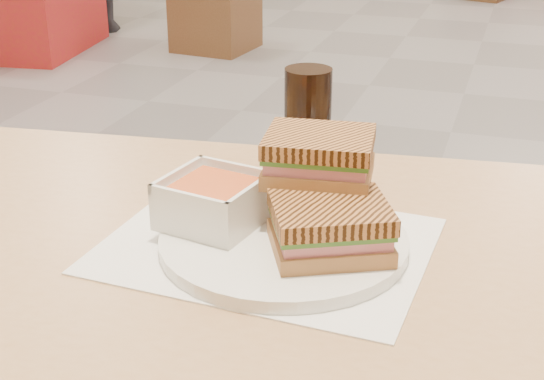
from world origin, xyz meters
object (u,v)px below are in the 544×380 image
(bg_chair_0r, at_px, (216,10))
(soup_bowl, at_px, (214,203))
(main_table, at_px, (236,340))
(panini_lower, at_px, (330,227))
(cola_glass, at_px, (308,118))
(plate, at_px, (284,242))

(bg_chair_0r, bearing_deg, soup_bowl, -67.95)
(main_table, distance_m, bg_chair_0r, 4.13)
(main_table, xyz_separation_m, panini_lower, (0.11, 0.01, 0.16))
(main_table, distance_m, panini_lower, 0.19)
(cola_glass, bearing_deg, panini_lower, -69.50)
(panini_lower, bearing_deg, soup_bowl, 169.98)
(main_table, xyz_separation_m, bg_chair_0r, (-1.56, 3.80, -0.39))
(panini_lower, xyz_separation_m, bg_chair_0r, (-1.67, 3.78, -0.55))
(bg_chair_0r, bearing_deg, main_table, -67.65)
(cola_glass, bearing_deg, main_table, -90.85)
(soup_bowl, bearing_deg, bg_chair_0r, 112.05)
(soup_bowl, relative_size, panini_lower, 0.80)
(main_table, height_order, plate, plate)
(panini_lower, relative_size, cola_glass, 1.10)
(soup_bowl, distance_m, cola_glass, 0.25)
(plate, bearing_deg, main_table, -147.09)
(bg_chair_0r, bearing_deg, plate, -66.86)
(main_table, distance_m, plate, 0.14)
(main_table, xyz_separation_m, plate, (0.05, 0.03, 0.12))
(main_table, relative_size, bg_chair_0r, 2.58)
(panini_lower, relative_size, bg_chair_0r, 0.32)
(plate, relative_size, cola_glass, 1.99)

